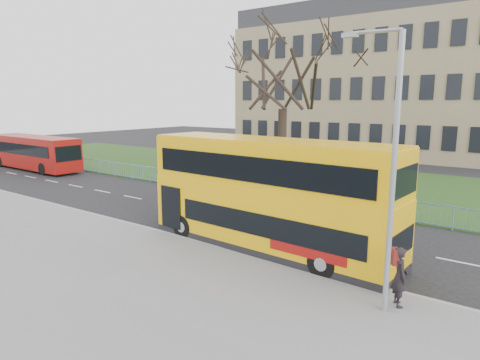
% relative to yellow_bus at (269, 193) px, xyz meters
% --- Properties ---
extents(ground, '(120.00, 120.00, 0.00)m').
position_rel_yellow_bus_xyz_m(ground, '(-2.68, 0.51, -2.30)').
color(ground, black).
rests_on(ground, ground).
extents(pavement, '(80.00, 10.50, 0.12)m').
position_rel_yellow_bus_xyz_m(pavement, '(-2.68, -6.24, -2.24)').
color(pavement, slate).
rests_on(pavement, ground).
extents(kerb, '(80.00, 0.20, 0.14)m').
position_rel_yellow_bus_xyz_m(kerb, '(-2.68, -1.04, -2.23)').
color(kerb, gray).
rests_on(kerb, ground).
extents(grass_verge, '(80.00, 15.40, 0.08)m').
position_rel_yellow_bus_xyz_m(grass_verge, '(-2.68, 14.81, -2.26)').
color(grass_verge, '#1F3D16').
rests_on(grass_verge, ground).
extents(guard_railing, '(40.00, 0.12, 1.10)m').
position_rel_yellow_bus_xyz_m(guard_railing, '(-2.68, 7.11, -1.75)').
color(guard_railing, '#6598B4').
rests_on(guard_railing, ground).
extents(bare_tree, '(8.65, 8.65, 12.35)m').
position_rel_yellow_bus_xyz_m(bare_tree, '(-5.68, 10.51, 3.96)').
color(bare_tree, black).
rests_on(bare_tree, grass_verge).
extents(civic_building, '(30.00, 15.00, 14.00)m').
position_rel_yellow_bus_xyz_m(civic_building, '(-7.68, 35.51, 4.70)').
color(civic_building, '#857454').
rests_on(civic_building, ground).
extents(yellow_bus, '(10.35, 3.00, 4.29)m').
position_rel_yellow_bus_xyz_m(yellow_bus, '(0.00, 0.00, 0.00)').
color(yellow_bus, '#F2B00A').
rests_on(yellow_bus, ground).
extents(red_bus, '(10.79, 2.65, 2.83)m').
position_rel_yellow_bus_xyz_m(red_bus, '(-27.08, 5.23, -0.79)').
color(red_bus, maroon).
rests_on(red_bus, ground).
extents(pedestrian, '(0.68, 0.74, 1.70)m').
position_rel_yellow_bus_xyz_m(pedestrian, '(5.57, -1.96, -1.33)').
color(pedestrian, black).
rests_on(pedestrian, pavement).
extents(street_lamp, '(1.56, 0.33, 7.39)m').
position_rel_yellow_bus_xyz_m(street_lamp, '(5.28, -2.50, 1.87)').
color(street_lamp, gray).
rests_on(street_lamp, pavement).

